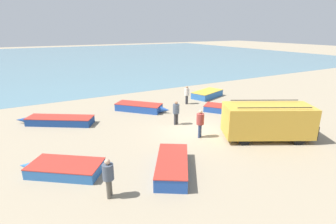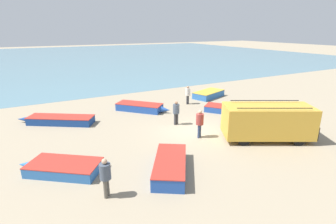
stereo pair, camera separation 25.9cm
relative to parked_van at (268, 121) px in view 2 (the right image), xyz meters
name	(u,v)px [view 2 (the right image)]	position (x,y,z in m)	size (l,w,h in m)	color
ground_plane	(193,130)	(-3.14, 3.33, -1.18)	(200.00, 200.00, 0.00)	gray
sea_water	(69,58)	(-3.14, 55.33, -1.18)	(120.00, 80.00, 0.01)	slate
parked_van	(268,121)	(0.00, 0.00, 0.00)	(5.61, 4.34, 2.27)	gold
fishing_rowboat_0	(141,107)	(-4.46, 9.11, -0.88)	(3.82, 4.00, 0.61)	#234CA3
fishing_rowboat_1	(62,167)	(-11.58, 1.84, -0.92)	(3.85, 3.31, 0.51)	#2D66AD
fishing_rowboat_2	(209,94)	(3.26, 10.05, -0.87)	(4.14, 2.66, 0.63)	#2D66AD
fishing_rowboat_3	(58,120)	(-10.89, 9.09, -0.91)	(5.17, 3.80, 0.55)	navy
fishing_rowboat_4	(170,164)	(-7.00, -0.44, -0.86)	(3.16, 4.14, 0.65)	#234CA3
fishing_rowboat_5	(229,109)	(1.58, 5.26, -0.93)	(3.38, 3.93, 0.51)	#234CA3
fisherman_0	(105,174)	(-10.27, -1.02, -0.16)	(0.45, 0.45, 1.71)	#5B564C
fisherman_1	(188,93)	(0.02, 8.97, -0.20)	(0.43, 0.43, 1.65)	#38383D
fisherman_2	(176,111)	(-3.58, 4.88, -0.16)	(0.45, 0.45, 1.72)	#38383D
fisherman_3	(200,121)	(-3.46, 2.20, -0.12)	(0.47, 0.47, 1.78)	navy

